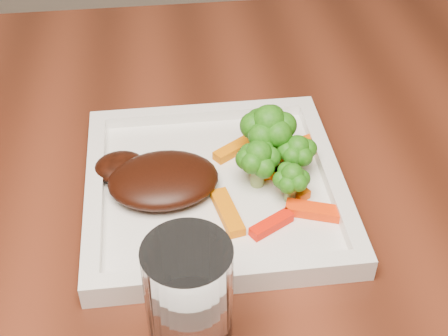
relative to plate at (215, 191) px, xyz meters
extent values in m
cube|color=white|center=(0.00, 0.00, 0.00)|extent=(0.27, 0.27, 0.01)
ellipsoid|color=black|center=(-0.05, 0.00, 0.02)|extent=(0.12, 0.10, 0.03)
cube|color=red|center=(0.05, -0.07, 0.01)|extent=(0.05, 0.04, 0.01)
cube|color=#FF3504|center=(0.10, -0.06, 0.01)|extent=(0.07, 0.04, 0.01)
cube|color=orange|center=(0.01, -0.05, 0.01)|extent=(0.03, 0.07, 0.01)
cube|color=#E55103|center=(0.10, 0.05, 0.01)|extent=(0.06, 0.04, 0.01)
cube|color=orange|center=(0.03, 0.05, 0.01)|extent=(0.05, 0.04, 0.01)
cube|color=#ED5403|center=(0.08, -0.01, 0.01)|extent=(0.04, 0.06, 0.01)
cube|color=orange|center=(0.06, 0.01, 0.01)|extent=(0.05, 0.02, 0.01)
cylinder|color=white|center=(-0.04, -0.18, 0.05)|extent=(0.08, 0.08, 0.12)
cube|color=orange|center=(0.10, 0.04, 0.01)|extent=(0.06, 0.03, 0.01)
camera|label=1|loc=(-0.05, -0.49, 0.45)|focal=50.00mm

